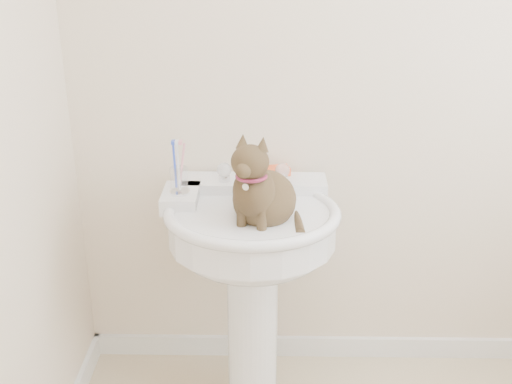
{
  "coord_description": "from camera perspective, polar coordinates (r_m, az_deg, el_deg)",
  "views": [
    {
      "loc": [
        -0.38,
        -1.15,
        1.7
      ],
      "look_at": [
        -0.41,
        0.78,
        0.88
      ],
      "focal_mm": 45.0,
      "sensor_mm": 36.0,
      "label": 1
    }
  ],
  "objects": [
    {
      "name": "wall_back",
      "position": [
        2.33,
        10.54,
        11.42
      ],
      "size": [
        2.2,
        0.0,
        2.5
      ],
      "primitive_type": null,
      "color": "beige",
      "rests_on": "ground"
    },
    {
      "name": "pedestal_sink",
      "position": [
        2.22,
        -0.4,
        -5.01
      ],
      "size": [
        0.61,
        0.6,
        0.84
      ],
      "color": "white",
      "rests_on": "floor"
    },
    {
      "name": "cat",
      "position": [
        2.07,
        0.58,
        -0.18
      ],
      "size": [
        0.23,
        0.29,
        0.42
      ],
      "rotation": [
        0.0,
        0.0,
        -0.39
      ],
      "color": "brown",
      "rests_on": "pedestal_sink"
    },
    {
      "name": "soap_bar",
      "position": [
        2.35,
        1.87,
        1.9
      ],
      "size": [
        0.1,
        0.08,
        0.03
      ],
      "primitive_type": "cube",
      "rotation": [
        0.0,
        0.0,
        0.27
      ],
      "color": "#E05022",
      "rests_on": "pedestal_sink"
    },
    {
      "name": "faucet",
      "position": [
        2.26,
        -0.26,
        1.76
      ],
      "size": [
        0.28,
        0.12,
        0.14
      ],
      "color": "silver",
      "rests_on": "pedestal_sink"
    },
    {
      "name": "baseboard_back",
      "position": [
        2.81,
        8.78,
        -13.44
      ],
      "size": [
        2.2,
        0.02,
        0.09
      ],
      "primitive_type": "cube",
      "color": "white",
      "rests_on": "floor"
    },
    {
      "name": "toothbrush_cup",
      "position": [
        2.19,
        -6.86,
        1.1
      ],
      "size": [
        0.07,
        0.07,
        0.18
      ],
      "rotation": [
        0.0,
        0.0,
        -0.02
      ],
      "color": "silver",
      "rests_on": "pedestal_sink"
    }
  ]
}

